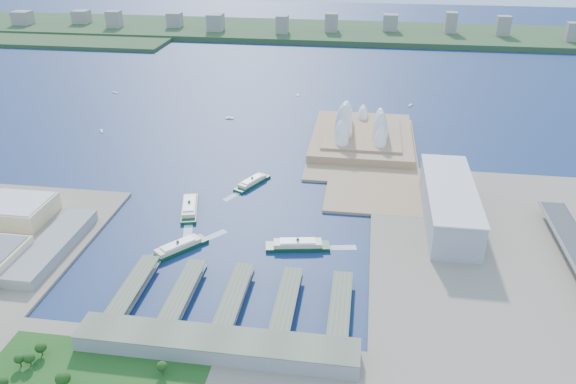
% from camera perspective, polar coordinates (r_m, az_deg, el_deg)
% --- Properties ---
extents(ground, '(3000.00, 3000.00, 0.00)m').
position_cam_1_polar(ground, '(520.86, -5.06, -5.86)').
color(ground, '#0F2547').
rests_on(ground, ground).
extents(east_land, '(240.00, 500.00, 3.00)m').
position_cam_1_polar(east_land, '(486.27, 22.74, -10.67)').
color(east_land, gray).
rests_on(east_land, ground).
extents(peninsula, '(135.00, 220.00, 3.00)m').
position_cam_1_polar(peninsula, '(739.67, 7.64, 4.52)').
color(peninsula, '#A17F58').
rests_on(peninsula, ground).
extents(far_shore, '(2200.00, 260.00, 12.00)m').
position_cam_1_polar(far_shore, '(1435.26, 3.94, 15.92)').
color(far_shore, '#2D4926').
rests_on(far_shore, ground).
extents(opera_house, '(134.00, 180.00, 58.00)m').
position_cam_1_polar(opera_house, '(747.45, 7.63, 7.27)').
color(opera_house, white).
rests_on(opera_house, peninsula).
extents(toaster_building, '(45.00, 155.00, 35.00)m').
position_cam_1_polar(toaster_building, '(574.88, 16.04, -1.15)').
color(toaster_building, '#98989D').
rests_on(toaster_building, east_land).
extents(ferry_wharves, '(184.00, 90.00, 9.30)m').
position_cam_1_polar(ferry_wharves, '(455.91, -5.45, -10.58)').
color(ferry_wharves, '#59634A').
rests_on(ferry_wharves, ground).
extents(terminal_building, '(200.00, 28.00, 12.00)m').
position_cam_1_polar(terminal_building, '(408.60, -7.31, -15.17)').
color(terminal_building, gray).
rests_on(terminal_building, south_land).
extents(far_skyline, '(1900.00, 140.00, 55.00)m').
position_cam_1_polar(far_skyline, '(1409.55, 3.92, 17.10)').
color(far_skyline, gray).
rests_on(far_skyline, far_shore).
extents(ferry_a, '(30.59, 63.30, 11.60)m').
position_cam_1_polar(ferry_a, '(589.28, -9.98, -1.35)').
color(ferry_a, '#0D361E').
rests_on(ferry_a, ground).
extents(ferry_b, '(35.37, 52.31, 9.83)m').
position_cam_1_polar(ferry_b, '(635.81, -3.66, 1.16)').
color(ferry_b, '#0D361E').
rests_on(ferry_b, ground).
extents(ferry_c, '(48.41, 53.55, 10.91)m').
position_cam_1_polar(ferry_c, '(524.28, -11.11, -5.37)').
color(ferry_c, '#0D361E').
rests_on(ferry_c, ground).
extents(ferry_d, '(60.59, 24.83, 11.14)m').
position_cam_1_polar(ferry_d, '(518.00, 0.99, -5.21)').
color(ferry_d, '#0D361E').
rests_on(ferry_d, ground).
extents(boat_a, '(8.43, 11.86, 2.30)m').
position_cam_1_polar(boat_a, '(831.90, -18.42, 5.91)').
color(boat_a, white).
rests_on(boat_a, ground).
extents(boat_b, '(11.52, 4.30, 3.08)m').
position_cam_1_polar(boat_b, '(843.77, -5.96, 7.50)').
color(boat_b, white).
rests_on(boat_b, ground).
extents(boat_c, '(7.50, 12.27, 2.66)m').
position_cam_1_polar(boat_c, '(917.69, 12.31, 8.63)').
color(boat_c, white).
rests_on(boat_c, ground).
extents(boat_d, '(13.35, 9.44, 2.31)m').
position_cam_1_polar(boat_d, '(1004.72, -17.15, 9.64)').
color(boat_d, white).
rests_on(boat_d, ground).
extents(boat_e, '(5.02, 10.47, 2.47)m').
position_cam_1_polar(boat_e, '(948.12, 0.99, 9.83)').
color(boat_e, white).
rests_on(boat_e, ground).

